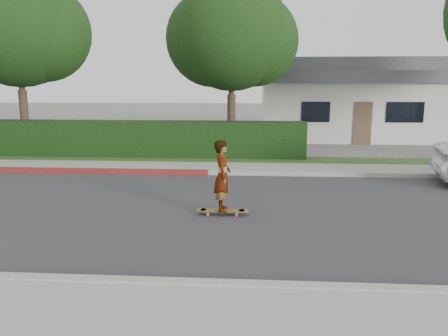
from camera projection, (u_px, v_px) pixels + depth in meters
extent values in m
plane|color=slate|center=(149.00, 209.00, 10.44)|extent=(120.00, 120.00, 0.00)
cube|color=#2D2D30|center=(149.00, 209.00, 10.43)|extent=(60.00, 8.00, 0.01)
cube|color=#9E9E99|center=(82.00, 282.00, 6.40)|extent=(60.00, 0.20, 0.15)
cube|color=gray|center=(55.00, 315.00, 5.53)|extent=(60.00, 1.60, 0.12)
cube|color=#9E9E99|center=(178.00, 172.00, 14.44)|extent=(60.00, 0.20, 0.15)
cube|color=maroon|center=(32.00, 170.00, 14.78)|extent=(12.00, 0.21, 0.15)
cube|color=gray|center=(183.00, 167.00, 15.32)|extent=(60.00, 1.60, 0.12)
cube|color=#2D4C1E|center=(189.00, 160.00, 16.89)|extent=(60.00, 1.60, 0.10)
cube|color=black|center=(117.00, 140.00, 17.55)|extent=(15.00, 1.00, 1.50)
cylinder|color=#33261C|center=(25.00, 121.00, 19.02)|extent=(0.36, 0.36, 2.70)
cylinder|color=#33261C|center=(21.00, 74.00, 18.64)|extent=(0.24, 0.24, 2.25)
sphere|color=black|center=(17.00, 24.00, 18.26)|extent=(5.20, 5.20, 5.20)
sphere|color=black|center=(4.00, 31.00, 18.74)|extent=(4.42, 4.42, 4.42)
sphere|color=black|center=(41.00, 33.00, 18.55)|extent=(4.16, 4.16, 4.16)
cylinder|color=#33261C|center=(231.00, 124.00, 18.91)|extent=(0.36, 0.36, 2.52)
cylinder|color=#33261C|center=(231.00, 79.00, 18.56)|extent=(0.24, 0.24, 2.10)
sphere|color=black|center=(232.00, 33.00, 18.20)|extent=(4.80, 4.80, 4.80)
sphere|color=black|center=(213.00, 39.00, 18.69)|extent=(4.08, 4.08, 4.08)
sphere|color=black|center=(253.00, 41.00, 18.49)|extent=(3.84, 3.84, 3.84)
cube|color=beige|center=(350.00, 110.00, 25.28)|extent=(10.00, 8.00, 3.00)
cube|color=#4C4C51|center=(351.00, 78.00, 24.95)|extent=(10.60, 8.60, 0.60)
cube|color=#4C4C51|center=(352.00, 67.00, 24.83)|extent=(8.40, 6.40, 0.80)
cube|color=black|center=(315.00, 112.00, 21.50)|extent=(1.40, 0.06, 1.00)
cube|color=black|center=(405.00, 112.00, 21.20)|extent=(1.80, 0.06, 1.00)
cube|color=brown|center=(362.00, 123.00, 21.44)|extent=(0.90, 0.06, 2.10)
cylinder|color=#B66332|center=(208.00, 214.00, 9.86)|extent=(0.07, 0.04, 0.07)
cylinder|color=#B66332|center=(209.00, 212.00, 10.04)|extent=(0.07, 0.04, 0.07)
cylinder|color=#B66332|center=(237.00, 215.00, 9.82)|extent=(0.07, 0.04, 0.07)
cylinder|color=#B66332|center=(237.00, 212.00, 10.00)|extent=(0.07, 0.04, 0.07)
cube|color=silver|center=(208.00, 211.00, 9.94)|extent=(0.06, 0.20, 0.03)
cube|color=silver|center=(237.00, 212.00, 9.90)|extent=(0.06, 0.20, 0.03)
cube|color=brown|center=(222.00, 210.00, 9.92)|extent=(0.98, 0.25, 0.02)
cylinder|color=brown|center=(201.00, 210.00, 9.95)|extent=(0.24, 0.24, 0.02)
cylinder|color=brown|center=(244.00, 211.00, 9.89)|extent=(0.24, 0.24, 0.02)
imported|color=white|center=(222.00, 176.00, 9.76)|extent=(0.40, 0.59, 1.60)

